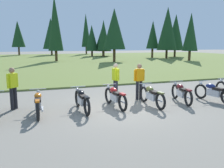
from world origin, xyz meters
The scene contains 12 objects.
ground_plane centered at (0.00, 0.00, 0.00)m, with size 140.00×140.00×0.00m, color gray.
grass_moorland centered at (0.00, 26.89, 0.05)m, with size 80.00×44.00×0.10m, color olive.
forest_treeline centered at (5.12, 33.19, 4.42)m, with size 45.92×27.44×9.16m.
motorcycle_orange centered at (-3.02, 0.10, 0.44)m, with size 0.62×2.10×0.88m.
motorcycle_black centered at (-1.40, 0.10, 0.44)m, with size 0.62×2.10×0.88m.
motorcycle_red centered at (0.00, 0.20, 0.44)m, with size 0.62×2.10×0.88m.
motorcycle_olive centered at (1.52, -0.08, 0.44)m, with size 0.62×2.10×0.88m.
motorcycle_maroon centered at (3.07, 0.03, 0.44)m, with size 0.67×2.08×0.88m.
motorcycle_navy centered at (4.49, -0.35, 0.44)m, with size 0.72×2.08×0.88m.
rider_in_hivis_vest centered at (1.51, 1.12, 0.95)m, with size 0.55×0.24×1.67m.
rider_checking_bike centered at (-3.92, 1.21, 0.95)m, with size 0.41×0.43×1.67m.
rider_with_back_turned centered at (0.55, 1.67, 0.95)m, with size 0.25×0.55×1.67m.
Camera 1 is at (-3.21, -8.78, 2.61)m, focal length 38.23 mm.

